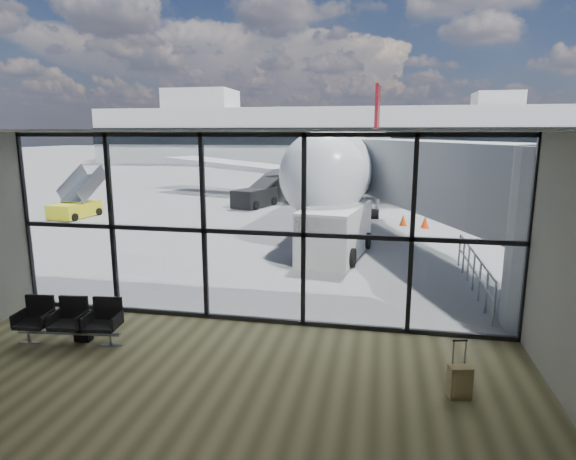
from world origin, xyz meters
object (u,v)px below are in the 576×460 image
(seating_row, at_px, (71,318))
(mobile_stairs, at_px, (76,208))
(service_van, at_px, (335,231))
(belt_loader, at_px, (256,196))
(suitcase, at_px, (460,382))
(airliner, at_px, (361,157))
(backpack, at_px, (83,331))

(seating_row, relative_size, mobile_stairs, 0.69)
(service_van, distance_m, belt_loader, 12.82)
(suitcase, bearing_deg, airliner, 83.45)
(suitcase, xyz_separation_m, mobile_stairs, (-17.62, 15.01, 0.22))
(suitcase, relative_size, service_van, 0.23)
(backpack, relative_size, belt_loader, 0.12)
(suitcase, bearing_deg, mobile_stairs, 126.65)
(belt_loader, xyz_separation_m, mobile_stairs, (-8.51, -5.68, -0.12))
(backpack, xyz_separation_m, airliner, (4.77, 25.63, 2.54))
(seating_row, relative_size, service_van, 0.50)
(seating_row, height_order, backpack, seating_row)
(backpack, bearing_deg, airliner, 76.56)
(service_van, bearing_deg, backpack, -109.59)
(airliner, height_order, mobile_stairs, airliner)
(seating_row, distance_m, service_van, 9.90)
(seating_row, bearing_deg, mobile_stairs, 117.79)
(mobile_stairs, bearing_deg, backpack, -48.96)
(backpack, relative_size, mobile_stairs, 0.16)
(suitcase, xyz_separation_m, airliner, (-2.96, 26.46, 2.48))
(backpack, bearing_deg, mobile_stairs, 122.03)
(mobile_stairs, bearing_deg, belt_loader, 39.81)
(airliner, distance_m, belt_loader, 8.70)
(backpack, distance_m, airliner, 26.19)
(suitcase, bearing_deg, service_van, 95.32)
(service_van, xyz_separation_m, belt_loader, (-6.02, 11.31, -0.31))
(mobile_stairs, bearing_deg, airliner, 44.08)
(suitcase, xyz_separation_m, belt_loader, (-9.11, 20.69, 0.34))
(seating_row, distance_m, suitcase, 7.97)
(suitcase, bearing_deg, belt_loader, 100.84)
(belt_loader, height_order, mobile_stairs, mobile_stairs)
(belt_loader, bearing_deg, seating_row, -69.30)
(backpack, height_order, service_van, service_van)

